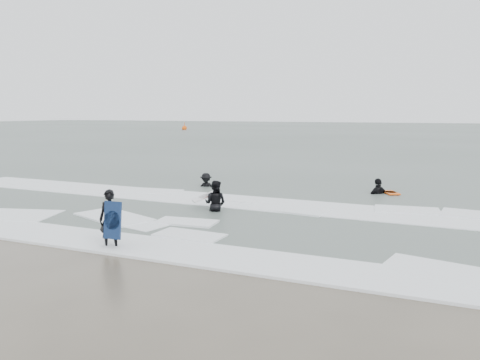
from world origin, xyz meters
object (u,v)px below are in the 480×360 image
at_px(surfer_centre, 111,249).
at_px(surfer_wading, 215,212).
at_px(surfer_right_near, 378,195).
at_px(surfer_breaker, 206,188).
at_px(buoy, 184,128).

distance_m(surfer_centre, surfer_wading, 5.22).
distance_m(surfer_wading, surfer_right_near, 7.79).
bearing_deg(surfer_breaker, surfer_wading, -73.73).
bearing_deg(surfer_wading, surfer_right_near, -131.52).
height_order(surfer_wading, surfer_breaker, surfer_wading).
relative_size(surfer_breaker, buoy, 0.95).
xyz_separation_m(surfer_wading, surfer_right_near, (4.87, 6.08, 0.00)).
distance_m(surfer_breaker, buoy, 74.58).
relative_size(surfer_wading, surfer_right_near, 0.91).
bearing_deg(surfer_right_near, surfer_wading, 1.45).
height_order(surfer_centre, surfer_breaker, surfer_centre).
relative_size(surfer_wading, surfer_breaker, 1.09).
height_order(surfer_right_near, buoy, buoy).
xyz_separation_m(surfer_centre, surfer_right_near, (5.30, 11.29, 0.00)).
distance_m(surfer_wading, buoy, 80.08).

